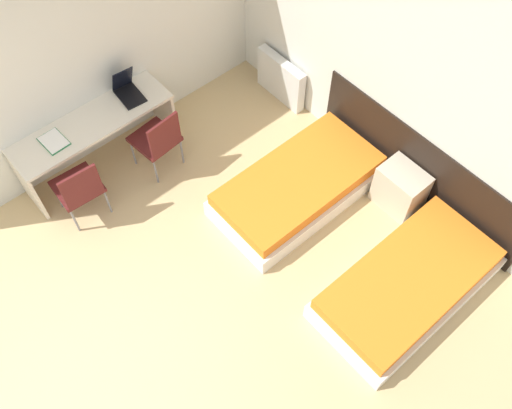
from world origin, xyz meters
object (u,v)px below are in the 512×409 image
laptop (127,90)px  chair_near_notebook (79,187)px  bed_near_door (408,284)px  chair_near_laptop (158,139)px  bed_near_window (298,186)px  nightstand (400,189)px

laptop → chair_near_notebook: bearing=-57.8°
bed_near_door → chair_near_laptop: size_ratio=2.17×
bed_near_window → chair_near_notebook: bearing=-125.2°
bed_near_window → chair_near_notebook: 2.34m
chair_near_laptop → chair_near_notebook: (0.00, -1.00, 0.00)m
bed_near_window → laptop: laptop is taller
bed_near_door → chair_near_notebook: chair_near_notebook is taller
bed_near_window → chair_near_laptop: size_ratio=2.17×
bed_near_door → laptop: (-3.44, -0.86, 0.63)m
bed_near_door → nightstand: size_ratio=3.52×
chair_near_laptop → laptop: 0.62m
chair_near_laptop → laptop: bearing=171.0°
chair_near_laptop → chair_near_notebook: size_ratio=1.00×
bed_near_window → chair_near_notebook: chair_near_notebook is taller
bed_near_window → nightstand: 1.10m
laptop → nightstand: bearing=36.2°
nightstand → bed_near_door: bearing=-44.2°
nightstand → bed_near_window: bearing=-135.8°
nightstand → chair_near_laptop: (-2.12, -1.66, 0.22)m
chair_near_notebook → laptop: 1.20m
nightstand → chair_near_laptop: bearing=-142.1°
bed_near_window → nightstand: nightstand is taller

